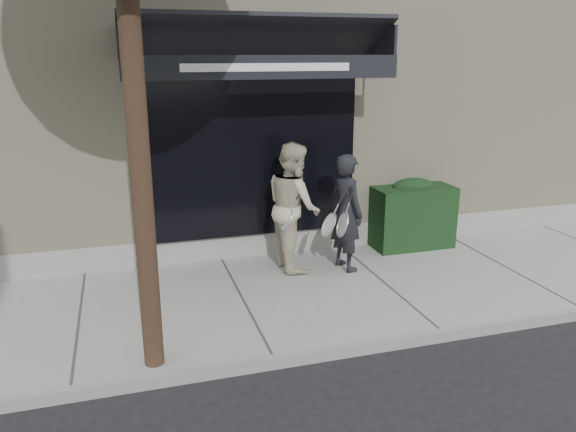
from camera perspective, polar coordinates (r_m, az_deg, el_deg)
name	(u,v)px	position (r m, az deg, el deg)	size (l,w,h in m)	color
ground	(382,289)	(8.05, 9.50, -7.29)	(80.00, 80.00, 0.00)	black
sidewalk	(382,285)	(8.03, 9.52, -6.90)	(20.00, 3.00, 0.12)	gray
curb	(442,335)	(6.81, 15.35, -11.59)	(20.00, 0.10, 0.14)	gray
building_facade	(282,75)	(12.03, -0.58, 14.09)	(14.30, 8.04, 5.64)	beige
hedge	(411,214)	(9.37, 12.41, 0.20)	(1.30, 0.70, 1.14)	black
pedestrian_front	(346,213)	(8.12, 5.96, 0.34)	(0.75, 0.86, 1.71)	black
pedestrian_back	(294,206)	(8.13, 0.57, 1.02)	(0.75, 0.94, 1.86)	beige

